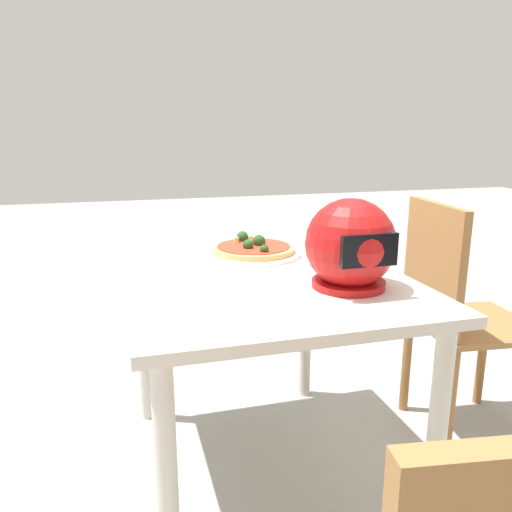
% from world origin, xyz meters
% --- Properties ---
extents(ground_plane, '(14.00, 14.00, 0.00)m').
position_xyz_m(ground_plane, '(0.00, 0.00, 0.00)').
color(ground_plane, '#9E9E99').
extents(dining_table, '(0.81, 1.05, 0.73)m').
position_xyz_m(dining_table, '(0.00, 0.00, 0.64)').
color(dining_table, beige).
rests_on(dining_table, ground).
extents(pizza_plate, '(0.32, 0.32, 0.01)m').
position_xyz_m(pizza_plate, '(-0.03, -0.18, 0.74)').
color(pizza_plate, white).
rests_on(pizza_plate, dining_table).
extents(pizza, '(0.28, 0.28, 0.06)m').
position_xyz_m(pizza, '(-0.03, -0.18, 0.75)').
color(pizza, tan).
rests_on(pizza, pizza_plate).
extents(motorcycle_helmet, '(0.24, 0.24, 0.24)m').
position_xyz_m(motorcycle_helmet, '(-0.19, 0.23, 0.85)').
color(motorcycle_helmet, '#B21414').
rests_on(motorcycle_helmet, dining_table).
extents(chair_side, '(0.44, 0.44, 0.90)m').
position_xyz_m(chair_side, '(-0.76, -0.06, 0.51)').
color(chair_side, '#996638').
rests_on(chair_side, ground).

